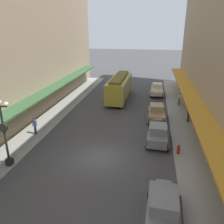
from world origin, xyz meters
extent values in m
plane|color=#424244|center=(0.00, 0.00, 0.00)|extent=(200.00, 200.00, 0.00)
cube|color=#99968E|center=(-7.50, 0.00, 0.07)|extent=(3.00, 60.00, 0.15)
cube|color=#99968E|center=(7.50, 0.00, 0.07)|extent=(3.00, 60.00, 0.15)
cube|color=#335933|center=(-8.10, 0.00, 3.00)|extent=(1.80, 54.00, 0.16)
cube|color=orange|center=(8.10, 0.00, 3.00)|extent=(1.80, 54.00, 0.16)
cube|color=slate|center=(4.67, 3.51, 0.74)|extent=(1.85, 3.96, 0.80)
cube|color=slate|center=(4.66, 3.26, 1.49)|extent=(1.50, 1.75, 0.70)
cube|color=#8C9EA8|center=(4.66, 3.26, 1.49)|extent=(1.43, 1.72, 0.42)
cube|color=slate|center=(4.76, 5.64, 0.79)|extent=(0.95, 0.40, 0.52)
cube|color=#393A3D|center=(3.72, 3.55, 0.42)|extent=(0.37, 3.52, 0.12)
cube|color=#393A3D|center=(5.62, 3.48, 0.42)|extent=(0.37, 3.52, 0.12)
cylinder|color=black|center=(3.92, 4.91, 0.34)|extent=(0.25, 0.69, 0.68)
cylinder|color=black|center=(5.53, 4.85, 0.34)|extent=(0.25, 0.69, 0.68)
cylinder|color=black|center=(3.81, 2.18, 0.34)|extent=(0.25, 0.69, 0.68)
cylinder|color=black|center=(5.43, 2.12, 0.34)|extent=(0.25, 0.69, 0.68)
cube|color=#997F5B|center=(4.58, 8.87, 0.74)|extent=(1.88, 3.98, 0.80)
cube|color=#997F5B|center=(4.57, 9.12, 1.49)|extent=(1.52, 1.77, 0.70)
cube|color=#8C9EA8|center=(4.57, 9.12, 1.49)|extent=(1.44, 1.73, 0.42)
cube|color=#997F5B|center=(4.68, 6.74, 0.79)|extent=(0.95, 0.40, 0.52)
cube|color=#4C3F2D|center=(5.53, 8.91, 0.42)|extent=(0.40, 3.52, 0.12)
cube|color=#4C3F2D|center=(3.63, 8.82, 0.42)|extent=(0.40, 3.52, 0.12)
cylinder|color=black|center=(5.45, 7.54, 0.34)|extent=(0.25, 0.69, 0.68)
cylinder|color=black|center=(3.84, 7.47, 0.34)|extent=(0.25, 0.69, 0.68)
cylinder|color=black|center=(5.32, 10.27, 0.34)|extent=(0.25, 0.69, 0.68)
cylinder|color=black|center=(3.71, 10.19, 0.34)|extent=(0.25, 0.69, 0.68)
cube|color=beige|center=(4.65, 19.52, 0.74)|extent=(1.74, 3.92, 0.80)
cube|color=beige|center=(4.65, 19.77, 1.49)|extent=(1.46, 1.71, 0.70)
cube|color=#8C9EA8|center=(4.65, 19.77, 1.49)|extent=(1.38, 1.68, 0.42)
cube|color=beige|center=(4.63, 17.39, 0.79)|extent=(0.94, 0.37, 0.52)
cube|color=#6D6856|center=(5.60, 19.51, 0.42)|extent=(0.27, 3.51, 0.12)
cube|color=#6D6856|center=(3.70, 19.53, 0.42)|extent=(0.27, 3.51, 0.12)
cylinder|color=black|center=(5.45, 18.15, 0.34)|extent=(0.23, 0.68, 0.68)
cylinder|color=black|center=(3.83, 18.16, 0.34)|extent=(0.23, 0.68, 0.68)
cylinder|color=black|center=(5.47, 20.88, 0.34)|extent=(0.23, 0.68, 0.68)
cylinder|color=black|center=(3.86, 20.89, 0.34)|extent=(0.23, 0.68, 0.68)
cube|color=slate|center=(4.89, -5.74, 0.74)|extent=(1.87, 3.97, 0.80)
cube|color=slate|center=(4.88, -5.99, 1.49)|extent=(1.51, 1.76, 0.70)
cube|color=#8C9EA8|center=(4.88, -5.99, 1.49)|extent=(1.44, 1.72, 0.42)
cube|color=slate|center=(4.99, -3.61, 0.79)|extent=(0.95, 0.40, 0.52)
cube|color=#393A3D|center=(3.94, -5.70, 0.42)|extent=(0.39, 3.52, 0.12)
cube|color=#393A3D|center=(5.84, -5.78, 0.42)|extent=(0.39, 3.52, 0.12)
cylinder|color=black|center=(4.15, -4.34, 0.34)|extent=(0.25, 0.69, 0.68)
cylinder|color=black|center=(5.76, -4.41, 0.34)|extent=(0.25, 0.69, 0.68)
cube|color=gold|center=(-0.78, 16.45, 1.75)|extent=(2.61, 9.63, 2.70)
cube|color=brown|center=(-0.78, 16.45, 3.28)|extent=(1.60, 8.66, 0.36)
cube|color=#8C9EA8|center=(-0.78, 16.45, 2.22)|extent=(2.63, 8.86, 0.95)
cube|color=black|center=(-0.82, 13.57, 0.20)|extent=(2.01, 1.22, 0.40)
cube|color=black|center=(-0.75, 19.33, 0.20)|extent=(2.01, 1.22, 0.40)
cube|color=black|center=(-6.40, -2.37, 0.40)|extent=(0.44, 0.44, 0.50)
cylinder|color=black|center=(-6.40, -2.37, 2.75)|extent=(0.16, 0.16, 4.20)
cube|color=black|center=(-6.40, -2.37, 4.85)|extent=(1.10, 0.10, 0.10)
sphere|color=white|center=(-5.85, -2.37, 5.03)|extent=(0.32, 0.32, 0.32)
cylinder|color=black|center=(-6.40, -2.37, 3.25)|extent=(0.64, 0.18, 0.64)
cylinder|color=silver|center=(-6.40, -2.27, 3.25)|extent=(0.56, 0.02, 0.56)
cylinder|color=#B21E19|center=(6.35, 1.55, 0.50)|extent=(0.24, 0.24, 0.70)
sphere|color=#B21E19|center=(6.35, 1.55, 0.87)|extent=(0.20, 0.20, 0.20)
cylinder|color=#2D2D33|center=(-7.05, 2.96, 0.57)|extent=(0.24, 0.24, 0.85)
cube|color=#3F598C|center=(-7.05, 2.96, 1.28)|extent=(0.36, 0.22, 0.56)
sphere|color=tan|center=(-7.05, 2.96, 1.68)|extent=(0.22, 0.22, 0.22)
cylinder|color=black|center=(-7.05, 2.96, 1.80)|extent=(0.28, 0.28, 0.04)
cylinder|color=#4C4238|center=(7.59, 14.84, 0.57)|extent=(0.24, 0.24, 0.85)
cube|color=white|center=(7.59, 14.84, 1.28)|extent=(0.36, 0.22, 0.56)
sphere|color=brown|center=(7.59, 14.84, 1.68)|extent=(0.22, 0.22, 0.22)
cylinder|color=#2D2D33|center=(8.06, 8.95, 0.57)|extent=(0.24, 0.24, 0.85)
cube|color=maroon|center=(8.06, 8.95, 1.28)|extent=(0.36, 0.22, 0.56)
sphere|color=brown|center=(8.06, 8.95, 1.68)|extent=(0.22, 0.22, 0.22)
cylinder|color=black|center=(8.06, 8.95, 1.80)|extent=(0.28, 0.28, 0.04)
camera|label=1|loc=(3.92, -15.73, 9.94)|focal=36.74mm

